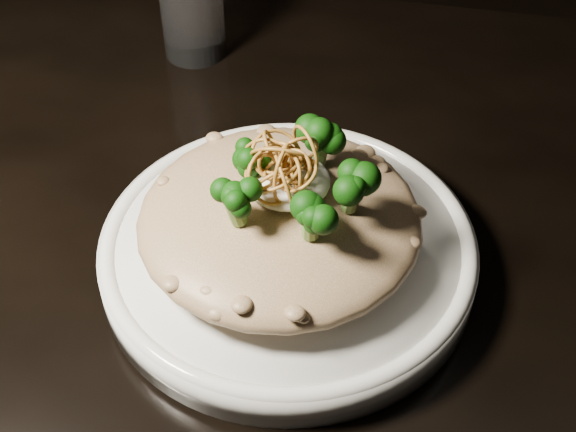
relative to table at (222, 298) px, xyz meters
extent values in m
cube|color=black|center=(0.00, 0.00, 0.06)|extent=(1.10, 0.80, 0.04)
cylinder|color=white|center=(0.06, -0.02, 0.10)|extent=(0.29, 0.29, 0.03)
ellipsoid|color=brown|center=(0.06, -0.03, 0.14)|extent=(0.21, 0.21, 0.05)
ellipsoid|color=white|center=(0.06, -0.02, 0.17)|extent=(0.06, 0.06, 0.02)
cylinder|color=white|center=(-0.09, 0.25, 0.14)|extent=(0.07, 0.07, 0.11)
camera|label=1|loc=(0.15, -0.43, 0.55)|focal=50.00mm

